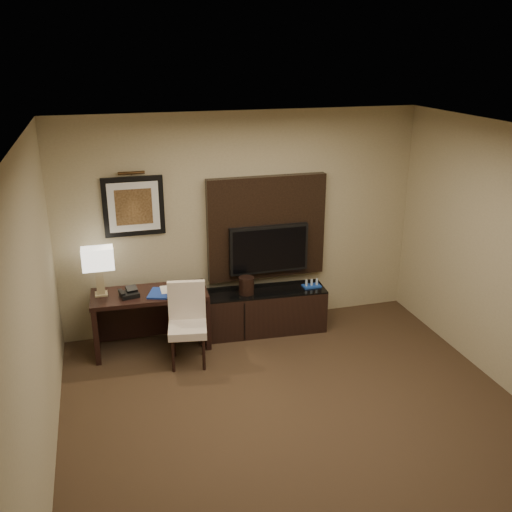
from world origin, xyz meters
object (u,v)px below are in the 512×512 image
object	(u,v)px
desk	(151,320)
ice_bucket	(246,285)
credenza	(261,311)
table_lamp	(99,272)
desk_phone	(129,292)
minibar_tray	(312,284)
desk_chair	(188,328)
tv	(269,249)

from	to	relation	value
desk	ice_bucket	world-z (taller)	ice_bucket
credenza	table_lamp	distance (m)	2.03
desk_phone	minibar_tray	bearing A→B (deg)	-11.12
desk_chair	table_lamp	bearing A→B (deg)	156.97
table_lamp	minibar_tray	bearing A→B (deg)	-2.08
tv	minibar_tray	distance (m)	0.69
ice_bucket	table_lamp	bearing A→B (deg)	177.61
tv	table_lamp	size ratio (longest dim) A/B	1.77
ice_bucket	minibar_tray	xyz separation A→B (m)	(0.84, -0.02, -0.07)
credenza	ice_bucket	xyz separation A→B (m)	(-0.19, -0.03, 0.38)
table_lamp	desk_phone	xyz separation A→B (m)	(0.31, -0.13, -0.23)
tv	desk_phone	distance (m)	1.79
desk_chair	minibar_tray	world-z (taller)	desk_chair
desk	minibar_tray	bearing A→B (deg)	2.49
desk_phone	minibar_tray	distance (m)	2.24
desk_phone	desk_chair	bearing A→B (deg)	-48.77
minibar_tray	credenza	bearing A→B (deg)	175.29
desk_chair	table_lamp	size ratio (longest dim) A/B	1.55
ice_bucket	minibar_tray	world-z (taller)	ice_bucket
desk	desk_phone	world-z (taller)	desk_phone
desk_chair	table_lamp	world-z (taller)	table_lamp
table_lamp	credenza	bearing A→B (deg)	-1.17
desk	credenza	world-z (taller)	desk
credenza	desk_chair	world-z (taller)	desk_chair
credenza	tv	bearing A→B (deg)	54.20
credenza	ice_bucket	world-z (taller)	ice_bucket
minibar_tray	tv	bearing A→B (deg)	153.64
credenza	table_lamp	world-z (taller)	table_lamp
table_lamp	desk_phone	size ratio (longest dim) A/B	2.85
desk	minibar_tray	world-z (taller)	desk
credenza	minibar_tray	size ratio (longest dim) A/B	7.13
table_lamp	desk_phone	distance (m)	0.41
table_lamp	desk_chair	bearing A→B (deg)	-32.48
desk_chair	table_lamp	distance (m)	1.20
tv	table_lamp	bearing A→B (deg)	-175.79
desk_phone	credenza	bearing A→B (deg)	-8.76
desk	desk_chair	world-z (taller)	desk_chair
tv	minibar_tray	size ratio (longest dim) A/B	4.44
minibar_tray	ice_bucket	bearing A→B (deg)	178.57
tv	table_lamp	xyz separation A→B (m)	(-2.05, -0.15, -0.03)
credenza	tv	distance (m)	0.78
desk_chair	minibar_tray	size ratio (longest dim) A/B	3.90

